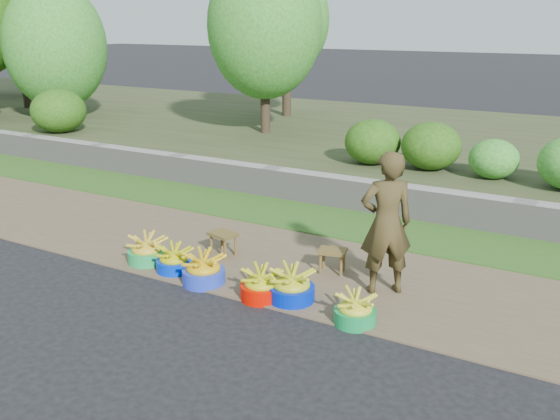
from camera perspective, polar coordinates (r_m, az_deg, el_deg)
The scene contains 15 objects.
ground_plane at distance 7.32m, azimuth -2.23°, elevation -8.73°, with size 120.00×120.00×0.00m, color black.
dirt_shoulder at distance 8.30m, azimuth 2.41°, elevation -5.42°, with size 80.00×2.50×0.02m, color brown.
grass_verge at distance 10.00m, azimuth 7.78°, elevation -1.53°, with size 80.00×1.50×0.04m, color #305B1D.
retaining_wall at distance 10.68m, azimuth 9.60°, elevation 1.03°, with size 80.00×0.35×0.55m, color gray.
earth_bank at distance 15.26m, azimuth 16.22°, elevation 5.29°, with size 80.00×10.00×0.50m, color #384023.
vegetation at distance 16.52m, azimuth -4.47°, elevation 16.11°, with size 33.89×8.10×4.77m.
basin_a at distance 8.64m, azimuth -12.06°, elevation -3.69°, with size 0.53×0.53×0.39m.
basin_b at distance 8.29m, azimuth -9.64°, elevation -4.59°, with size 0.47×0.47×0.35m.
basin_c at distance 7.87m, azimuth -7.01°, elevation -5.50°, with size 0.54×0.54×0.40m.
basin_d at distance 7.41m, azimuth -1.74°, elevation -6.93°, with size 0.50×0.50×0.37m.
basin_e at distance 7.34m, azimuth 1.06°, elevation -7.06°, with size 0.55×0.55×0.41m.
basin_f at distance 6.89m, azimuth 6.89°, elevation -9.11°, with size 0.47×0.47×0.35m.
stool_left at distance 8.70m, azimuth -5.22°, elevation -2.49°, with size 0.43×0.36×0.33m.
stool_right at distance 8.10m, azimuth 4.80°, elevation -4.06°, with size 0.41×0.35×0.31m.
vendor_woman at distance 7.42m, azimuth 9.69°, elevation -1.19°, with size 0.63×0.42×1.74m, color black.
Camera 1 is at (3.55, -5.55, 3.18)m, focal length 40.00 mm.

